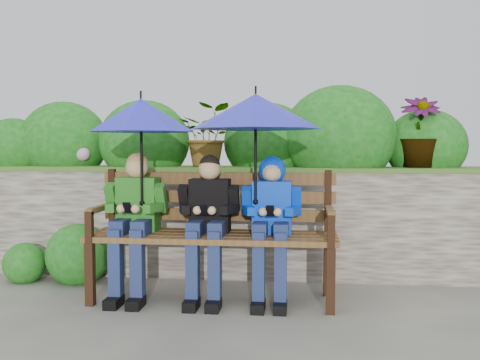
# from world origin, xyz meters

# --- Properties ---
(ground) EXTENTS (60.00, 60.00, 0.00)m
(ground) POSITION_xyz_m (0.00, 0.00, 0.00)
(ground) COLOR #555551
(ground) RESTS_ON ground
(garden_backdrop) EXTENTS (8.00, 2.89, 1.84)m
(garden_backdrop) POSITION_xyz_m (0.00, 1.60, 0.61)
(garden_backdrop) COLOR brown
(garden_backdrop) RESTS_ON ground
(park_bench) EXTENTS (1.96, 0.57, 1.03)m
(park_bench) POSITION_xyz_m (-0.20, -0.01, 0.59)
(park_bench) COLOR black
(park_bench) RESTS_ON ground
(boy_left) EXTENTS (0.49, 0.57, 1.17)m
(boy_left) POSITION_xyz_m (-0.83, -0.10, 0.67)
(boy_left) COLOR #31701E
(boy_left) RESTS_ON ground
(boy_middle) EXTENTS (0.48, 0.55, 1.16)m
(boy_middle) POSITION_xyz_m (-0.23, -0.10, 0.67)
(boy_middle) COLOR black
(boy_middle) RESTS_ON ground
(boy_right) EXTENTS (0.46, 0.56, 1.15)m
(boy_right) POSITION_xyz_m (0.27, -0.08, 0.70)
(boy_right) COLOR #003BBC
(boy_right) RESTS_ON ground
(umbrella_left) EXTENTS (0.85, 0.85, 0.91)m
(umbrella_left) POSITION_xyz_m (-0.76, -0.10, 1.47)
(umbrella_left) COLOR #2224D0
(umbrella_left) RESTS_ON ground
(umbrella_right) EXTENTS (1.02, 1.02, 0.92)m
(umbrella_right) POSITION_xyz_m (0.14, -0.09, 1.49)
(umbrella_right) COLOR #2224D0
(umbrella_right) RESTS_ON ground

